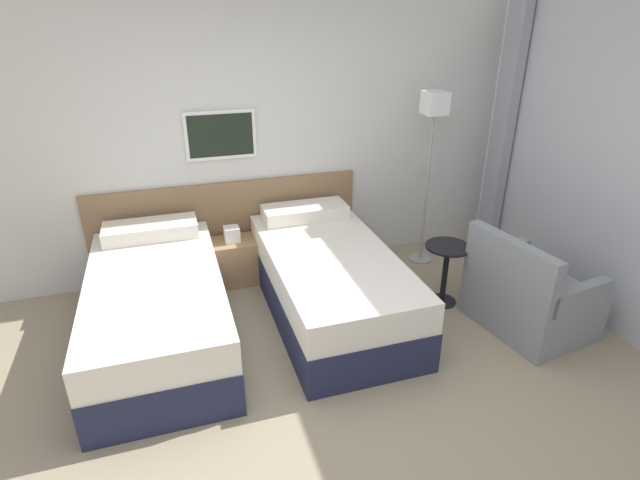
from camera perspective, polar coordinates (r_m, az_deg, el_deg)
The scene contains 8 objects.
ground_plane at distance 3.49m, azimuth 1.23°, elevation -19.34°, with size 16.00×16.00×0.00m, color gray.
wall_headboard at distance 4.81m, azimuth -7.66°, elevation 11.15°, with size 10.00×0.10×2.70m.
bed_near_door at distance 4.14m, azimuth -18.02°, elevation -7.39°, with size 1.00×2.01×0.72m.
bed_near_window at distance 4.31m, azimuth 1.09°, elevation -4.66°, with size 1.00×2.01×0.72m.
nightstand at distance 4.88m, azimuth -9.81°, elevation -2.27°, with size 0.44×0.34×0.57m.
floor_lamp at distance 4.96m, azimuth 12.76°, elevation 12.49°, with size 0.24×0.24×1.74m.
side_table at distance 4.53m, azimuth 14.21°, elevation -2.66°, with size 0.39×0.39×0.57m.
armchair at distance 4.47m, azimuth 22.67°, elevation -6.13°, with size 0.85×0.98×0.85m.
Camera 1 is at (-0.82, -2.35, 2.44)m, focal length 28.00 mm.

